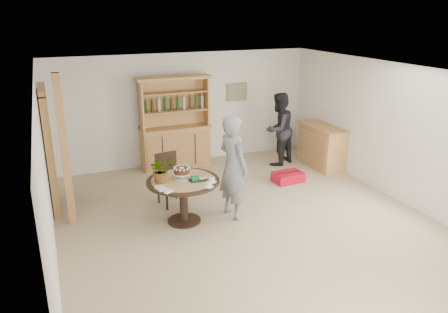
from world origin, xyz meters
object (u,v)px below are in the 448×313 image
hutch (175,137)px  sideboard (321,146)px  teen_boy (233,167)px  dining_table (183,188)px  dining_chair (169,175)px  adult_person (279,129)px  red_suitcase (288,177)px

hutch → sideboard: bearing=-22.2°
sideboard → teen_boy: 3.27m
dining_table → dining_chair: (-0.01, 0.83, -0.07)m
hutch → adult_person: hutch is taller
sideboard → adult_person: adult_person is taller
hutch → red_suitcase: hutch is taller
red_suitcase → sideboard: bearing=23.0°
hutch → red_suitcase: (1.87, -1.80, -0.59)m
dining_table → adult_person: (2.87, 1.95, 0.22)m
sideboard → hutch: bearing=157.8°
sideboard → red_suitcase: (-1.17, -0.56, -0.37)m
dining_table → teen_boy: bearing=-6.7°
hutch → red_suitcase: size_ratio=3.30×
hutch → dining_chair: hutch is taller
dining_chair → adult_person: (2.88, 1.13, 0.29)m
red_suitcase → dining_chair: bearing=178.8°
sideboard → dining_chair: 3.77m
sideboard → dining_chair: bearing=-170.4°
sideboard → dining_chair: size_ratio=1.33×
hutch → adult_person: (2.21, -0.74, 0.14)m
dining_table → dining_chair: bearing=91.0°
dining_chair → red_suitcase: dining_chair is taller
teen_boy → red_suitcase: 2.11m
dining_table → adult_person: size_ratio=0.73×
dining_chair → red_suitcase: size_ratio=1.53×
hutch → teen_boy: bearing=-86.1°
dining_chair → red_suitcase: 2.58m
dining_table → teen_boy: (0.85, -0.10, 0.29)m
dining_chair → teen_boy: bearing=-57.0°
dining_chair → red_suitcase: bearing=-8.5°
teen_boy → red_suitcase: size_ratio=2.91×
dining_chair → teen_boy: 1.32m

